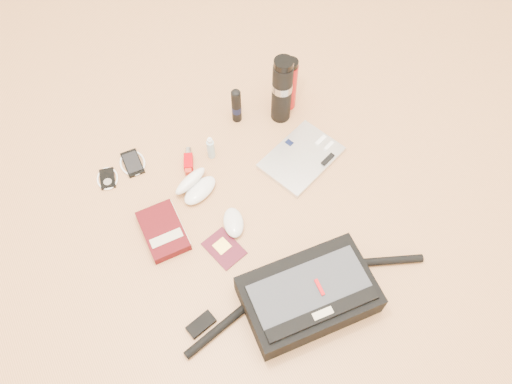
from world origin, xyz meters
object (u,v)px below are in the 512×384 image
(laptop, at_px, (302,158))
(thermos_black, at_px, (282,90))
(book, at_px, (164,231))
(thermos_red, at_px, (289,84))
(messenger_bag, at_px, (308,295))

(laptop, xyz_separation_m, thermos_black, (0.04, 0.22, 0.14))
(laptop, distance_m, thermos_black, 0.27)
(laptop, bearing_deg, book, 164.70)
(thermos_black, bearing_deg, book, -157.51)
(laptop, height_order, thermos_red, thermos_red)
(book, height_order, thermos_red, thermos_red)
(messenger_bag, bearing_deg, laptop, 66.36)
(book, distance_m, thermos_red, 0.75)
(messenger_bag, relative_size, thermos_red, 3.51)
(book, height_order, thermos_black, thermos_black)
(messenger_bag, distance_m, thermos_black, 0.78)
(book, xyz_separation_m, thermos_red, (0.68, 0.30, 0.10))
(laptop, bearing_deg, thermos_red, 51.56)
(book, bearing_deg, laptop, 6.61)
(laptop, xyz_separation_m, thermos_red, (0.09, 0.26, 0.11))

